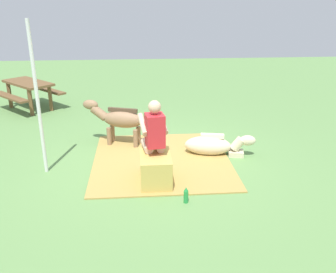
{
  "coord_description": "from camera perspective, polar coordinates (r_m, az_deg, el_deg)",
  "views": [
    {
      "loc": [
        -6.17,
        0.31,
        2.83
      ],
      "look_at": [
        -0.19,
        -0.19,
        0.55
      ],
      "focal_mm": 39.24,
      "sensor_mm": 36.0,
      "label": 1
    }
  ],
  "objects": [
    {
      "name": "pony_standing",
      "position": [
        7.41,
        -7.64,
        2.7
      ],
      "size": [
        0.61,
        1.31,
        0.91
      ],
      "color": "#8C6B4C",
      "rests_on": "ground"
    },
    {
      "name": "pony_lying",
      "position": [
        7.05,
        7.0,
        -1.37
      ],
      "size": [
        0.57,
        1.36,
        0.42
      ],
      "color": "beige",
      "rests_on": "ground"
    },
    {
      "name": "hay_bale",
      "position": [
        5.93,
        -1.94,
        -5.05
      ],
      "size": [
        0.75,
        0.49,
        0.49
      ],
      "primitive_type": "cube",
      "color": "tan",
      "rests_on": "ground"
    },
    {
      "name": "tent_pole_left",
      "position": [
        6.32,
        -19.61,
        5.29
      ],
      "size": [
        0.06,
        0.06,
        2.54
      ],
      "primitive_type": "cylinder",
      "color": "silver",
      "rests_on": "ground"
    },
    {
      "name": "person_seated",
      "position": [
        5.88,
        -2.26,
        0.16
      ],
      "size": [
        0.7,
        0.48,
        1.37
      ],
      "color": "#D8AD8C",
      "rests_on": "ground"
    },
    {
      "name": "picnic_bench",
      "position": [
        10.49,
        -20.85,
        7.04
      ],
      "size": [
        1.98,
        1.98,
        0.75
      ],
      "color": "brown",
      "rests_on": "ground"
    },
    {
      "name": "ground_plane",
      "position": [
        6.79,
        -1.72,
        -3.83
      ],
      "size": [
        24.0,
        24.0,
        0.0
      ],
      "primitive_type": "plane",
      "color": "#608C4C"
    },
    {
      "name": "soda_bottle",
      "position": [
        5.44,
        2.81,
        -9.08
      ],
      "size": [
        0.07,
        0.07,
        0.25
      ],
      "color": "#268C3F",
      "rests_on": "ground"
    },
    {
      "name": "hay_patch",
      "position": [
        6.81,
        -1.01,
        -3.67
      ],
      "size": [
        2.63,
        2.49,
        0.02
      ],
      "primitive_type": "cube",
      "color": "#AD8C47",
      "rests_on": "ground"
    }
  ]
}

